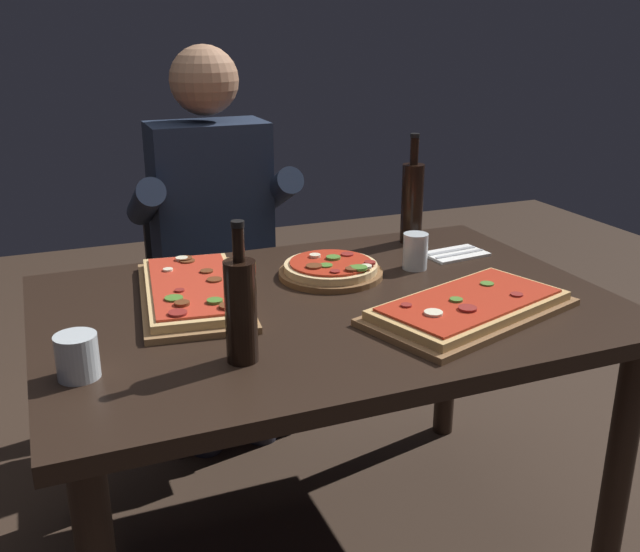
{
  "coord_description": "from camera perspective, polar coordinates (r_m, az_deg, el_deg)",
  "views": [
    {
      "loc": [
        -0.64,
        -1.53,
        1.4
      ],
      "look_at": [
        0.0,
        0.05,
        0.79
      ],
      "focal_mm": 40.38,
      "sensor_mm": 36.0,
      "label": 1
    }
  ],
  "objects": [
    {
      "name": "wine_bottle_dark",
      "position": [
        1.45,
        -6.29,
        -2.58
      ],
      "size": [
        0.07,
        0.07,
        0.3
      ],
      "color": "black",
      "rests_on": "dining_table"
    },
    {
      "name": "pizza_rectangular_left",
      "position": [
        1.82,
        -10.04,
        -1.18
      ],
      "size": [
        0.32,
        0.55,
        0.05
      ],
      "color": "olive",
      "rests_on": "dining_table"
    },
    {
      "name": "oil_bottle_amber",
      "position": [
        2.25,
        7.32,
        5.92
      ],
      "size": [
        0.07,
        0.07,
        0.34
      ],
      "color": "black",
      "rests_on": "dining_table"
    },
    {
      "name": "tumbler_far_side",
      "position": [
        2.02,
        7.55,
        1.8
      ],
      "size": [
        0.07,
        0.07,
        0.1
      ],
      "color": "silver",
      "rests_on": "dining_table"
    },
    {
      "name": "pizza_round_far",
      "position": [
        1.95,
        0.88,
        0.53
      ],
      "size": [
        0.28,
        0.28,
        0.05
      ],
      "color": "brown",
      "rests_on": "dining_table"
    },
    {
      "name": "seated_diner",
      "position": [
        2.42,
        -8.33,
        3.68
      ],
      "size": [
        0.53,
        0.41,
        1.33
      ],
      "color": "#23232D",
      "rests_on": "ground_plane"
    },
    {
      "name": "napkin_cutlery_set",
      "position": [
        2.17,
        10.7,
        1.74
      ],
      "size": [
        0.19,
        0.13,
        0.01
      ],
      "color": "white",
      "rests_on": "dining_table"
    },
    {
      "name": "ground_plane",
      "position": [
        2.17,
        0.53,
        -20.51
      ],
      "size": [
        6.4,
        6.4,
        0.0
      ],
      "primitive_type": "plane",
      "color": "#38281E"
    },
    {
      "name": "dining_table",
      "position": [
        1.82,
        0.59,
        -4.8
      ],
      "size": [
        1.4,
        0.96,
        0.74
      ],
      "color": "black",
      "rests_on": "ground_plane"
    },
    {
      "name": "tumbler_near_camera",
      "position": [
        1.47,
        -18.68,
        -6.05
      ],
      "size": [
        0.08,
        0.08,
        0.09
      ],
      "color": "silver",
      "rests_on": "dining_table"
    },
    {
      "name": "pizza_rectangular_front",
      "position": [
        1.73,
        11.78,
        -2.46
      ],
      "size": [
        0.57,
        0.42,
        0.05
      ],
      "color": "brown",
      "rests_on": "dining_table"
    },
    {
      "name": "diner_chair",
      "position": [
        2.61,
        -8.7,
        -1.07
      ],
      "size": [
        0.44,
        0.44,
        0.87
      ],
      "color": "black",
      "rests_on": "ground_plane"
    }
  ]
}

